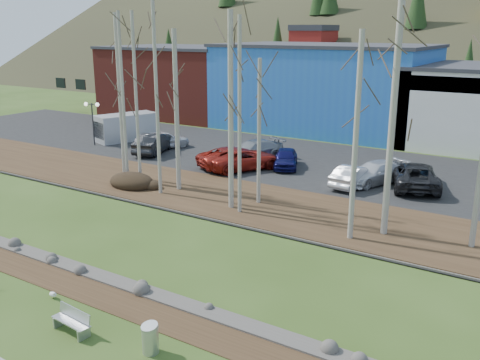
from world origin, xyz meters
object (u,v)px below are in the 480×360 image
Objects in this scene: litter_bin at (150,340)px; car_7 at (375,173)px; car_3 at (252,150)px; car_5 at (353,176)px; street_lamp at (92,112)px; car_1 at (154,143)px; bench_intact at (72,321)px; car_4 at (286,158)px; car_8 at (234,157)px; car_6 at (414,175)px; van_grey at (124,127)px; car_0 at (163,140)px; car_2 at (241,158)px; seagull at (53,294)px; car_9 at (244,159)px.

car_7 is (-0.25, 21.73, 0.39)m from litter_bin.
car_3 is 9.33m from car_5.
street_lamp is 14.61m from car_3.
car_1 is 16.88m from car_5.
bench_intact is 0.34× the size of car_1.
car_4 is at bearing 107.36° from litter_bin.
car_4 is 3.67m from car_8.
car_3 reaches higher than car_4.
car_6 reaches higher than car_4.
van_grey reaches higher than car_3.
car_2 is (8.98, -2.11, -0.00)m from car_0.
car_3 is (8.33, 0.54, -0.01)m from car_0.
car_8 is at bearing -16.42° from street_lamp.
car_0 is at bearing 15.10° from car_8.
car_0 is 9.22m from car_2.
car_0 reaches higher than car_8.
car_2 is (-9.50, 20.28, 0.44)m from litter_bin.
seagull is 20.16m from car_8.
litter_bin is 0.17× the size of car_9.
bench_intact is 0.34× the size of car_7.
car_8 is (-7.05, 20.77, 0.49)m from bench_intact.
car_5 is at bearing 161.09° from car_1.
litter_bin is 23.35m from car_4.
seagull is (-5.44, 0.67, -0.28)m from litter_bin.
bench_intact is 21.69m from car_9.
street_lamp is at bearing 29.03° from car_9.
car_2 is at bearing -12.27° from car_6.
car_6 is 2.42m from car_7.
seagull is 0.07× the size of van_grey.
bench_intact is 1.82× the size of litter_bin.
car_8 reaches higher than car_7.
bench_intact is 31.39m from van_grey.
street_lamp is 0.64× the size of car_6.
car_8 is at bearing -172.22° from car_4.
car_1 is at bearing 130.97° from litter_bin.
bench_intact is 23.12m from car_4.
car_2 is at bearing -150.86° from car_8.
car_8 is (-9.79, -1.45, 0.05)m from car_7.
car_3 is (7.91, 2.13, -0.06)m from car_1.
car_8 is at bearing -12.68° from car_6.
car_2 is at bearing 159.15° from car_1.
car_6 is (20.60, -0.21, 0.05)m from car_0.
car_6 is at bearing 166.51° from car_1.
van_grey reaches higher than car_2.
car_1 reaches higher than car_2.
street_lamp reaches higher than bench_intact.
seagull is 22.76m from car_3.
car_4 is (-6.97, 22.28, 0.37)m from litter_bin.
van_grey is at bearing -23.76° from car_6.
seagull is 28.94m from van_grey.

